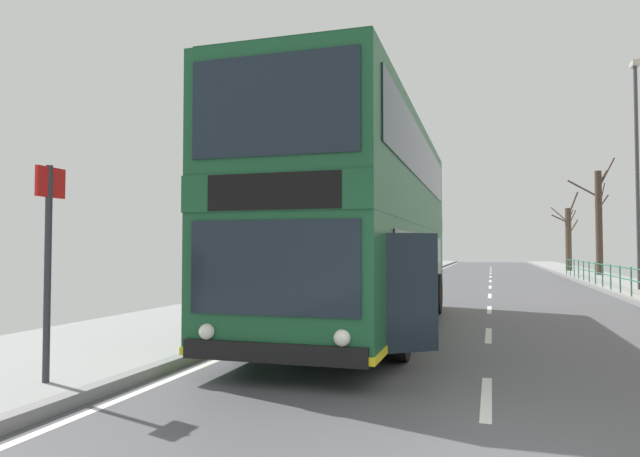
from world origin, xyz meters
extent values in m
cube|color=silver|center=(0.00, 2.60, 0.00)|extent=(0.12, 2.00, 0.00)
cube|color=silver|center=(0.00, 7.40, 0.00)|extent=(0.12, 2.00, 0.00)
cube|color=silver|center=(0.00, 12.20, 0.00)|extent=(0.12, 2.00, 0.00)
cube|color=silver|center=(0.00, 17.00, 0.00)|extent=(0.12, 2.00, 0.00)
cube|color=silver|center=(0.00, 21.80, 0.00)|extent=(0.12, 2.00, 0.00)
cube|color=silver|center=(0.00, 26.60, 0.00)|extent=(0.12, 2.00, 0.00)
cube|color=silver|center=(0.00, 31.40, 0.00)|extent=(0.12, 2.00, 0.00)
cube|color=silver|center=(0.00, 36.20, 0.00)|extent=(0.12, 2.00, 0.00)
cube|color=silver|center=(0.00, 41.00, 0.00)|extent=(0.12, 2.00, 0.00)
cube|color=silver|center=(0.00, 45.80, 0.00)|extent=(0.12, 2.00, 0.00)
cube|color=silver|center=(0.00, 50.60, 0.00)|extent=(0.12, 2.00, 0.00)
cube|color=silver|center=(-3.95, 0.00, 0.00)|extent=(0.12, 133.00, 0.00)
cube|color=gray|center=(-4.30, 0.00, 0.07)|extent=(0.20, 140.00, 0.14)
cube|color=#19512D|center=(-2.51, 7.45, 1.26)|extent=(2.59, 10.56, 1.81)
cube|color=#19512D|center=(-2.51, 7.45, 2.40)|extent=(2.60, 10.61, 0.47)
cube|color=#19512D|center=(-2.51, 7.45, 3.47)|extent=(2.59, 10.56, 1.66)
cube|color=#154527|center=(-2.51, 7.45, 4.33)|extent=(2.51, 10.24, 0.08)
cube|color=#19232D|center=(-2.46, 2.16, 1.47)|extent=(2.19, 0.05, 1.16)
cube|color=black|center=(-2.46, 2.16, 2.40)|extent=(1.74, 0.05, 0.45)
cube|color=#19232D|center=(-2.46, 2.16, 3.47)|extent=(2.19, 0.05, 1.26)
cube|color=black|center=(-2.46, 2.16, 0.45)|extent=(2.36, 0.10, 0.24)
cube|color=yellow|center=(-2.51, 7.45, 0.41)|extent=(2.61, 10.61, 0.10)
cube|color=#19232D|center=(-1.26, 7.72, 1.51)|extent=(0.10, 8.22, 0.94)
cube|color=#19232D|center=(-1.26, 7.46, 3.55)|extent=(0.11, 9.48, 0.99)
cube|color=#19232D|center=(-3.77, 7.70, 1.51)|extent=(0.10, 8.22, 0.94)
cube|color=#19232D|center=(-3.77, 7.43, 3.55)|extent=(0.11, 9.48, 0.99)
sphere|color=white|center=(-1.59, 2.16, 0.67)|extent=(0.20, 0.20, 0.20)
sphere|color=white|center=(-3.33, 2.14, 0.67)|extent=(0.20, 0.20, 0.20)
cube|color=#19232D|center=(-0.95, 3.24, 1.13)|extent=(0.67, 0.50, 1.56)
cube|color=black|center=(-1.29, 3.54, 1.13)|extent=(0.11, 0.90, 1.56)
cylinder|color=black|center=(-1.29, 4.39, 0.52)|extent=(0.31, 1.04, 1.04)
cylinder|color=black|center=(-3.68, 4.37, 0.52)|extent=(0.31, 1.04, 1.04)
cylinder|color=black|center=(-1.35, 10.82, 0.52)|extent=(0.31, 1.04, 1.04)
cylinder|color=black|center=(-3.74, 10.80, 0.52)|extent=(0.31, 1.04, 1.04)
cylinder|color=#236B4C|center=(4.45, 16.38, 0.62)|extent=(0.05, 0.05, 0.97)
cylinder|color=#236B4C|center=(4.45, 18.04, 0.62)|extent=(0.05, 0.05, 0.97)
cylinder|color=#236B4C|center=(4.45, 19.69, 0.62)|extent=(0.05, 0.05, 0.97)
cylinder|color=#236B4C|center=(4.45, 21.34, 0.62)|extent=(0.05, 0.05, 0.97)
cylinder|color=#236B4C|center=(4.45, 22.99, 0.62)|extent=(0.05, 0.05, 0.97)
cylinder|color=#236B4C|center=(4.45, 24.64, 0.62)|extent=(0.05, 0.05, 0.97)
cylinder|color=#236B4C|center=(4.45, 26.29, 0.62)|extent=(0.05, 0.05, 0.97)
cylinder|color=#236B4C|center=(4.45, 27.94, 0.62)|extent=(0.05, 0.05, 0.97)
cylinder|color=#236B4C|center=(4.45, 29.59, 0.62)|extent=(0.05, 0.05, 0.97)
cylinder|color=#236B4C|center=(4.45, 31.24, 0.62)|extent=(0.05, 0.05, 0.97)
cylinder|color=#236B4C|center=(4.45, 32.89, 0.62)|extent=(0.05, 0.05, 0.97)
cylinder|color=#236B4C|center=(4.45, 15.56, 1.06)|extent=(0.04, 34.66, 0.04)
cylinder|color=#236B4C|center=(4.45, 15.56, 0.67)|extent=(0.04, 34.66, 0.04)
cylinder|color=#2D2D33|center=(-4.93, 1.22, 1.42)|extent=(0.08, 0.08, 2.55)
cube|color=red|center=(-4.93, 1.24, 2.49)|extent=(0.04, 0.44, 0.36)
cylinder|color=#38383D|center=(5.49, 19.90, 4.46)|extent=(0.14, 0.14, 8.63)
cube|color=#B2B2AD|center=(5.49, 19.90, 8.89)|extent=(0.28, 0.60, 0.20)
cylinder|color=#423328|center=(6.32, 33.04, 3.29)|extent=(0.40, 0.40, 6.30)
cylinder|color=#423328|center=(5.50, 33.27, 5.42)|extent=(1.72, 0.59, 1.19)
cylinder|color=#423328|center=(6.61, 33.34, 6.05)|extent=(0.69, 0.71, 1.02)
cylinder|color=#423328|center=(6.49, 32.51, 4.49)|extent=(0.43, 1.11, 0.81)
cylinder|color=#423328|center=(6.40, 32.52, 4.78)|extent=(0.24, 1.10, 1.64)
cylinder|color=#423328|center=(6.80, 33.19, 6.29)|extent=(1.08, 0.41, 1.94)
cylinder|color=#4C3D2D|center=(5.43, 39.78, 2.40)|extent=(0.42, 0.42, 4.52)
cylinder|color=#4C3D2D|center=(5.63, 39.40, 3.88)|extent=(0.51, 0.83, 1.17)
cylinder|color=#4C3D2D|center=(4.85, 39.77, 4.19)|extent=(1.20, 0.08, 1.14)
cylinder|color=#4C3D2D|center=(4.87, 39.74, 3.90)|extent=(1.16, 0.17, 0.66)
cylinder|color=#4C3D2D|center=(5.70, 39.33, 4.89)|extent=(0.70, 1.04, 1.74)
cylinder|color=#4C3D2D|center=(5.64, 40.18, 4.16)|extent=(0.53, 0.89, 0.88)
cylinder|color=#4C3D2D|center=(5.85, 40.66, 3.27)|extent=(0.97, 1.86, 1.24)
camera|label=1|loc=(0.07, -4.10, 1.70)|focal=31.24mm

